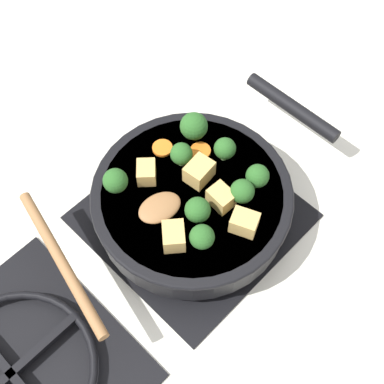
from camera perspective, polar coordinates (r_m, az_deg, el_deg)
The scene contains 20 objects.
ground_plane at distance 0.89m, azimuth 0.00°, elevation -2.71°, with size 2.40×2.40×0.00m, color silver.
front_burner_grate at distance 0.88m, azimuth 0.00°, elevation -2.35°, with size 0.31×0.31×0.03m.
rear_burner_grate at distance 0.83m, azimuth -18.54°, elevation -18.04°, with size 0.31×0.31×0.03m.
skillet_pan at distance 0.84m, azimuth 0.12°, elevation -0.75°, with size 0.32×0.42×0.06m.
wooden_spoon at distance 0.78m, azimuth -9.45°, elevation -4.93°, with size 0.25×0.23×0.02m.
tofu_cube_center_large at distance 0.80m, azimuth 3.13°, elevation -0.61°, with size 0.04×0.03×0.03m, color tan.
tofu_cube_near_handle at distance 0.78m, azimuth 5.60°, elevation -3.26°, with size 0.04×0.03×0.03m, color tan.
tofu_cube_east_chunk at distance 0.82m, azimuth 0.77°, elevation 2.18°, with size 0.04×0.03×0.03m, color tan.
tofu_cube_west_chunk at distance 0.77m, azimuth -1.97°, elevation -4.74°, with size 0.04×0.03×0.03m, color tan.
tofu_cube_back_piece at distance 0.82m, azimuth -4.89°, elevation 2.11°, with size 0.04×0.03×0.03m, color tan.
broccoli_floret_near_spoon at distance 0.81m, azimuth 7.00°, elevation 1.69°, with size 0.04×0.04×0.04m.
broccoli_floret_center_top at distance 0.83m, azimuth -1.14°, elevation 4.07°, with size 0.04×0.04×0.04m.
broccoli_floret_east_rim at distance 0.79m, azimuth 5.38°, elevation 0.06°, with size 0.04×0.04×0.04m.
broccoli_floret_west_rim at distance 0.77m, azimuth 0.60°, elevation -1.95°, with size 0.04×0.04×0.05m.
broccoli_floret_north_edge at distance 0.84m, azimuth 3.53°, elevation 4.63°, with size 0.03×0.03×0.04m.
broccoli_floret_south_cluster at distance 0.81m, azimuth -8.17°, elevation 1.17°, with size 0.04×0.04×0.05m.
broccoli_floret_mid_floret at distance 0.85m, azimuth 0.20°, elevation 7.03°, with size 0.04×0.04×0.05m.
broccoli_floret_small_inner at distance 0.76m, azimuth 1.07°, elevation -4.83°, with size 0.04×0.04×0.04m.
carrot_slice_orange_thin at distance 0.86m, azimuth -3.17°, elevation 4.71°, with size 0.03×0.03×0.01m, color orange.
carrot_slice_near_center at distance 0.86m, azimuth 0.90°, elevation 4.40°, with size 0.03×0.03×0.01m, color orange.
Camera 1 is at (-0.29, 0.30, 0.79)m, focal length 50.00 mm.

